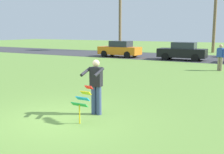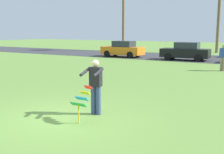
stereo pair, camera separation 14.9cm
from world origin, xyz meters
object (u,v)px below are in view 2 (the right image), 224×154
at_px(kite_held, 82,99).
at_px(parked_car_orange, 123,49).
at_px(person_kite_flyer, 95,85).
at_px(parked_car_black, 185,52).
at_px(person_walker_near, 223,57).

height_order(kite_held, parked_car_orange, parked_car_orange).
bearing_deg(kite_held, person_kite_flyer, 94.98).
xyz_separation_m(kite_held, parked_car_black, (-2.35, 18.65, 0.11)).
relative_size(person_kite_flyer, parked_car_orange, 0.41).
distance_m(kite_held, person_walker_near, 13.24).
height_order(parked_car_black, person_walker_near, person_walker_near).
xyz_separation_m(person_kite_flyer, person_walker_near, (1.76, 12.32, -0.02)).
xyz_separation_m(person_kite_flyer, parked_car_black, (-2.28, 17.85, -0.18)).
xyz_separation_m(parked_car_orange, parked_car_black, (6.33, 0.00, 0.00)).
bearing_deg(person_kite_flyer, person_walker_near, 81.88).
height_order(kite_held, person_walker_near, person_walker_near).
relative_size(parked_car_black, person_walker_near, 2.46).
bearing_deg(person_walker_near, kite_held, -97.33).
xyz_separation_m(parked_car_orange, person_walker_near, (10.37, -5.52, 0.16)).
relative_size(person_kite_flyer, kite_held, 1.69).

